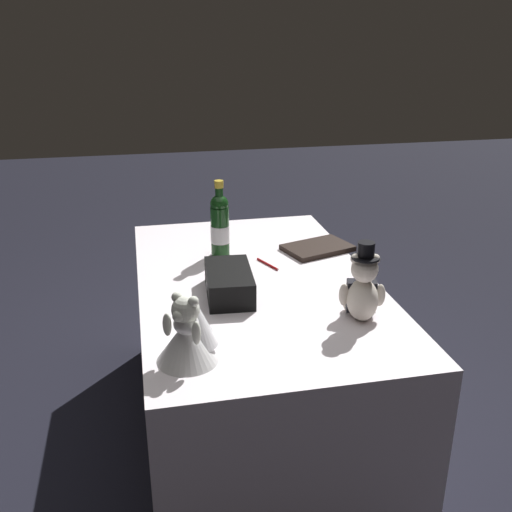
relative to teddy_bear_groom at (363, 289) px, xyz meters
name	(u,v)px	position (x,y,z in m)	size (l,w,h in m)	color
ground_plane	(256,426)	(-0.39, -0.28, -0.81)	(12.00, 12.00, 0.00)	black
reception_table	(256,357)	(-0.39, -0.28, -0.46)	(1.52, 0.91, 0.70)	white
teddy_bear_groom	(363,289)	(0.00, 0.00, 0.00)	(0.15, 0.15, 0.28)	silver
teddy_bear_bride	(190,331)	(0.14, -0.60, -0.02)	(0.23, 0.23, 0.22)	white
champagne_bottle	(220,224)	(-0.68, -0.38, 0.03)	(0.08, 0.08, 0.33)	#133914
signing_pen	(268,264)	(-0.52, -0.20, -0.10)	(0.14, 0.07, 0.01)	maroon
gift_case_black	(229,283)	(-0.27, -0.41, -0.06)	(0.31, 0.18, 0.10)	black
guestbook	(318,248)	(-0.65, 0.05, -0.10)	(0.19, 0.29, 0.02)	black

